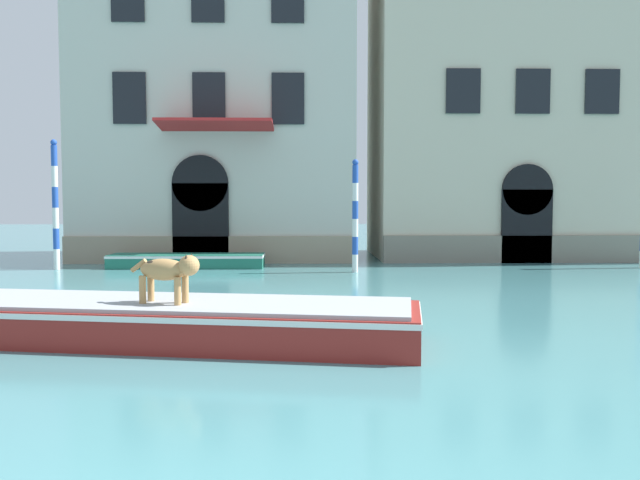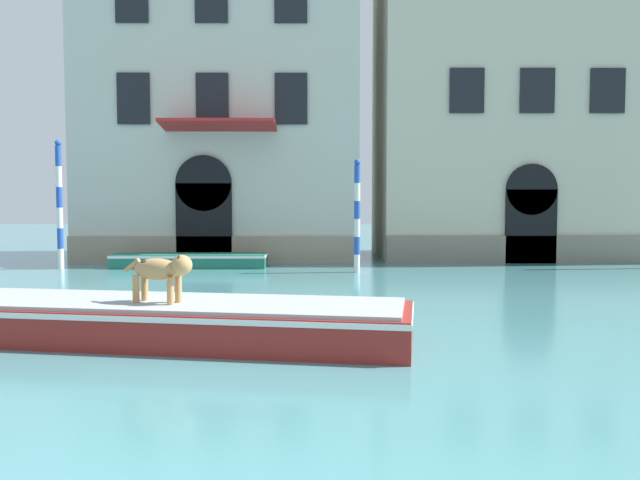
# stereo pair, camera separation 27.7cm
# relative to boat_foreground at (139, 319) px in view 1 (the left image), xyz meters

# --- Properties ---
(palazzo_left) EXTENTS (10.33, 7.40, 12.53)m
(palazzo_left) POSITION_rel_boat_foreground_xyz_m (-0.76, 15.33, 5.91)
(palazzo_left) COLOR beige
(palazzo_left) RESTS_ON ground_plane
(palazzo_right) EXTENTS (15.44, 6.13, 14.57)m
(palazzo_right) POSITION_rel_boat_foreground_xyz_m (13.09, 15.34, 6.93)
(palazzo_right) COLOR beige
(palazzo_right) RESTS_ON ground_plane
(boat_foreground) EXTENTS (8.94, 3.37, 0.64)m
(boat_foreground) POSITION_rel_boat_foreground_xyz_m (0.00, 0.00, 0.00)
(boat_foreground) COLOR maroon
(boat_foreground) RESTS_ON ground_plane
(dog_on_deck) EXTENTS (1.12, 0.56, 0.76)m
(dog_on_deck) POSITION_rel_boat_foreground_xyz_m (0.54, -0.32, 0.80)
(dog_on_deck) COLOR tan
(dog_on_deck) RESTS_ON boat_foreground
(boat_moored_near_palazzo) EXTENTS (5.09, 1.34, 0.45)m
(boat_moored_near_palazzo) POSITION_rel_boat_foreground_xyz_m (-1.33, 10.99, -0.10)
(boat_moored_near_palazzo) COLOR #1E6651
(boat_moored_near_palazzo) RESTS_ON ground_plane
(mooring_pole_0) EXTENTS (0.20, 0.20, 4.17)m
(mooring_pole_0) POSITION_rel_boat_foreground_xyz_m (-5.41, 10.43, 1.76)
(mooring_pole_0) COLOR white
(mooring_pole_0) RESTS_ON ground_plane
(mooring_pole_2) EXTENTS (0.19, 0.19, 3.49)m
(mooring_pole_2) POSITION_rel_boat_foreground_xyz_m (4.14, 9.45, 1.42)
(mooring_pole_2) COLOR white
(mooring_pole_2) RESTS_ON ground_plane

